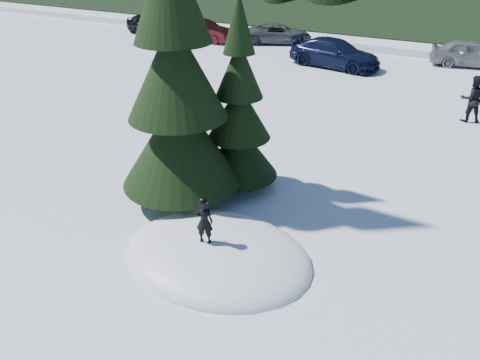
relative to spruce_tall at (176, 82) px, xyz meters
The scene contains 11 objects.
ground 4.37m from the spruce_tall, 39.29° to the right, with size 200.00×200.00×0.00m, color white.
snow_mound 4.37m from the spruce_tall, 39.29° to the right, with size 4.48×3.52×0.96m, color white.
spruce_tall is the anchor object (origin of this frame).
spruce_short 2.11m from the spruce_tall, 54.46° to the left, with size 2.20×2.20×5.37m.
child_skier 3.65m from the spruce_tall, 44.91° to the right, with size 0.39×0.25×1.06m, color black.
adult_0 12.36m from the spruce_tall, 58.69° to the left, with size 0.88×0.69×1.81m, color black.
car_0 24.04m from the spruce_tall, 130.98° to the left, with size 1.65×4.10×1.40m, color black.
car_1 21.23m from the spruce_tall, 121.24° to the left, with size 1.47×4.23×1.39m, color #35090B.
car_2 21.08m from the spruce_tall, 107.29° to the left, with size 2.04×4.42×1.23m, color #45484C.
car_3 16.08m from the spruce_tall, 93.68° to the left, with size 2.06×5.07×1.47m, color black.
car_4 20.38m from the spruce_tall, 74.22° to the left, with size 1.68×4.19×1.43m, color gray.
Camera 1 is at (4.61, -7.34, 6.61)m, focal length 35.00 mm.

